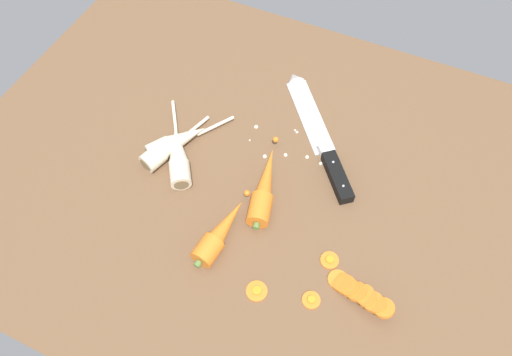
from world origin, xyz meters
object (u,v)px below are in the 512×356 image
object	(u,v)px
whole_carrot_second	(220,233)
parsnip_front	(178,155)
carrot_slice_stray_near	(257,291)
carrot_slice_stray_mid	(330,260)
whole_carrot	(264,188)
carrot_slice_stack	(359,293)
chefs_knife	(317,129)
parsnip_mid_left	(177,141)
carrot_slice_stray_far	(311,300)
parsnip_mid_right	(167,148)

from	to	relation	value
whole_carrot_second	parsnip_front	size ratio (longest dim) A/B	0.90
carrot_slice_stray_near	carrot_slice_stray_mid	xyz separation A→B (cm)	(9.38, 10.34, 0.00)
whole_carrot	carrot_slice_stack	bearing A→B (deg)	-27.80
chefs_knife	whole_carrot	size ratio (longest dim) A/B	1.43
chefs_knife	whole_carrot_second	xyz separation A→B (cm)	(-7.29, -29.88, 1.45)
whole_carrot	whole_carrot_second	xyz separation A→B (cm)	(-3.42, -11.80, 0.00)
parsnip_front	parsnip_mid_left	distance (cm)	3.29
whole_carrot_second	carrot_slice_stray_mid	bearing A→B (deg)	11.54
carrot_slice_stack	carrot_slice_stray_far	xyz separation A→B (cm)	(-6.85, -4.00, -1.07)
carrot_slice_stack	carrot_slice_stray_mid	distance (cm)	7.63
carrot_slice_stack	carrot_slice_stray_mid	world-z (taller)	carrot_slice_stack
parsnip_mid_left	carrot_slice_stray_mid	bearing A→B (deg)	-16.25
carrot_slice_stray_near	carrot_slice_stray_far	distance (cm)	9.25
parsnip_mid_right	carrot_slice_stack	distance (cm)	45.53
carrot_slice_stack	carrot_slice_stray_near	distance (cm)	17.07
carrot_slice_stray_mid	whole_carrot	bearing A→B (deg)	153.89
whole_carrot	carrot_slice_stray_mid	size ratio (longest dim) A/B	6.17
carrot_slice_stray_near	parsnip_front	bearing A→B (deg)	144.22
whole_carrot_second	carrot_slice_stray_far	world-z (taller)	whole_carrot_second
parsnip_mid_right	carrot_slice_stray_near	size ratio (longest dim) A/B	4.63
parsnip_mid_left	carrot_slice_stray_far	distance (cm)	40.39
chefs_knife	carrot_slice_stray_near	bearing A→B (deg)	-85.68
chefs_knife	whole_carrot	world-z (taller)	whole_carrot
parsnip_mid_left	carrot_slice_stack	size ratio (longest dim) A/B	1.46
parsnip_front	whole_carrot	bearing A→B (deg)	0.16
whole_carrot	carrot_slice_stray_near	distance (cm)	19.41
whole_carrot_second	carrot_slice_stray_near	size ratio (longest dim) A/B	4.72
parsnip_front	carrot_slice_stray_far	bearing A→B (deg)	-24.82
whole_carrot	parsnip_mid_left	xyz separation A→B (cm)	(-20.28, 2.74, -0.12)
parsnip_front	carrot_slice_stray_near	xyz separation A→B (cm)	(25.14, -18.12, -1.62)
chefs_knife	carrot_slice_stray_near	world-z (taller)	chefs_knife
whole_carrot	parsnip_mid_left	world-z (taller)	whole_carrot
whole_carrot	whole_carrot_second	bearing A→B (deg)	-106.15
parsnip_mid_left	carrot_slice_stray_mid	size ratio (longest dim) A/B	5.26
chefs_knife	carrot_slice_stack	world-z (taller)	carrot_slice_stack
parsnip_mid_right	carrot_slice_stray_far	bearing A→B (deg)	-23.71
chefs_knife	whole_carrot	distance (cm)	18.54
parsnip_front	carrot_slice_stray_near	size ratio (longest dim) A/B	5.27
chefs_knife	parsnip_mid_left	bearing A→B (deg)	-147.58
parsnip_front	carrot_slice_stray_near	distance (cm)	31.03
chefs_knife	carrot_slice_stray_near	size ratio (longest dim) A/B	7.92
carrot_slice_stray_far	carrot_slice_stray_near	bearing A→B (deg)	-165.26
whole_carrot	carrot_slice_stray_near	xyz separation A→B (cm)	(6.61, -18.17, -1.74)
carrot_slice_stray_far	parsnip_front	bearing A→B (deg)	155.18
chefs_knife	carrot_slice_stack	size ratio (longest dim) A/B	2.45
carrot_slice_stray_far	parsnip_mid_left	bearing A→B (deg)	152.63
whole_carrot	parsnip_mid_right	distance (cm)	21.44
whole_carrot_second	parsnip_mid_left	size ratio (longest dim) A/B	1.00
chefs_knife	parsnip_mid_left	world-z (taller)	parsnip_mid_left
carrot_slice_stray_far	parsnip_mid_right	bearing A→B (deg)	156.29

